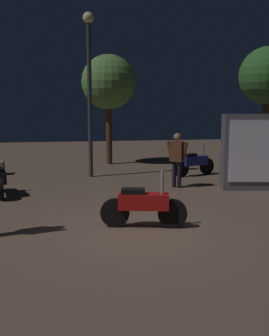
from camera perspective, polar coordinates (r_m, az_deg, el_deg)
ground_plane at (r=7.12m, az=-0.13°, el=-9.75°), size 40.00×40.00×0.00m
motorcycle_red_foreground at (r=7.42m, az=1.31°, el=-5.46°), size 1.64×0.51×1.11m
motorcycle_black_parked_left at (r=10.69m, az=-19.19°, el=-1.53°), size 0.49×1.64×1.11m
motorcycle_blue_parked_right at (r=13.22m, az=8.79°, el=0.76°), size 1.59×0.69×1.11m
person_bystander_far at (r=11.11m, az=6.26°, el=1.82°), size 0.56×0.49×1.56m
streetlamp_near at (r=12.86m, az=-6.65°, el=13.40°), size 0.36×0.36×5.24m
tree_left_bg at (r=14.33m, az=18.94°, el=12.55°), size 1.95×1.95×4.33m
tree_center_bg at (r=15.76m, az=-3.82°, el=12.37°), size 2.15×2.15×4.35m
kiosk_billboard at (r=11.26m, az=16.77°, el=2.25°), size 1.66×0.79×2.10m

